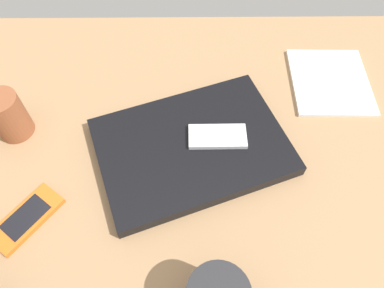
{
  "coord_description": "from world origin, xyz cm",
  "views": [
    {
      "loc": [
        3.64,
        -34.17,
        59.28
      ],
      "look_at": [
        3.95,
        1.89,
        5.0
      ],
      "focal_mm": 34.12,
      "sensor_mm": 36.0,
      "label": 1
    }
  ],
  "objects": [
    {
      "name": "cell_phone_on_desk",
      "position": [
        -22.96,
        -11.33,
        3.53
      ],
      "size": [
        11.34,
        12.58,
        1.13
      ],
      "color": "orange",
      "rests_on": "desk_surface"
    },
    {
      "name": "cell_phone_on_laptop",
      "position": [
        8.52,
        2.93,
        5.86
      ],
      "size": [
        10.37,
        5.05,
        0.99
      ],
      "color": "silver",
      "rests_on": "laptop_closed"
    },
    {
      "name": "laptop_closed",
      "position": [
        3.95,
        1.89,
        4.2
      ],
      "size": [
        39.07,
        33.23,
        2.4
      ],
      "primitive_type": "cube",
      "rotation": [
        0.0,
        0.0,
        0.35
      ],
      "color": "black",
      "rests_on": "desk_surface"
    },
    {
      "name": "pen_cup",
      "position": [
        -29.13,
        6.62,
        7.53
      ],
      "size": [
        6.41,
        6.41,
        9.05
      ],
      "primitive_type": "cylinder",
      "color": "brown",
      "rests_on": "desk_surface"
    },
    {
      "name": "desk_surface",
      "position": [
        0.0,
        0.0,
        1.5
      ],
      "size": [
        120.0,
        80.0,
        3.0
      ],
      "primitive_type": "cube",
      "color": "#9E7751",
      "rests_on": "ground"
    },
    {
      "name": "notepad",
      "position": [
        32.79,
        18.28,
        3.4
      ],
      "size": [
        16.05,
        18.52,
        0.8
      ],
      "primitive_type": "cube",
      "rotation": [
        0.0,
        0.0,
        -0.02
      ],
      "color": "white",
      "rests_on": "desk_surface"
    }
  ]
}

